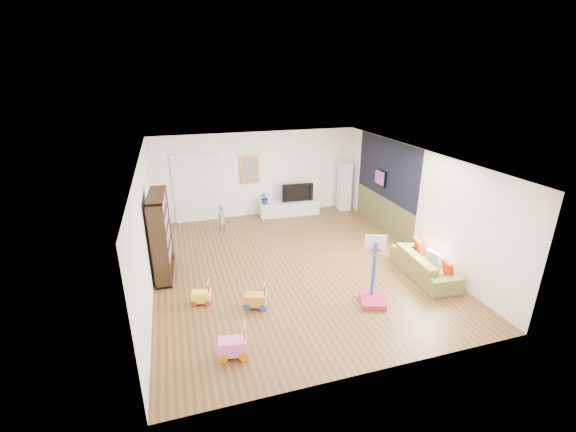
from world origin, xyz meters
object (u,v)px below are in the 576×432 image
object	(u,v)px
sofa	(425,265)
basketball_hoop	(375,272)
media_console	(289,208)
bookshelf	(161,236)

from	to	relation	value
sofa	basketball_hoop	world-z (taller)	basketball_hoop
media_console	bookshelf	distance (m)	4.98
bookshelf	sofa	size ratio (longest dim) A/B	1.04
bookshelf	sofa	distance (m)	6.06
media_console	basketball_hoop	world-z (taller)	basketball_hoop
media_console	bookshelf	xyz separation A→B (m)	(-3.94, -2.95, 0.76)
media_console	basketball_hoop	distance (m)	5.44
basketball_hoop	sofa	bearing A→B (deg)	41.11
bookshelf	basketball_hoop	bearing A→B (deg)	-27.43
media_console	sofa	bearing A→B (deg)	-66.04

